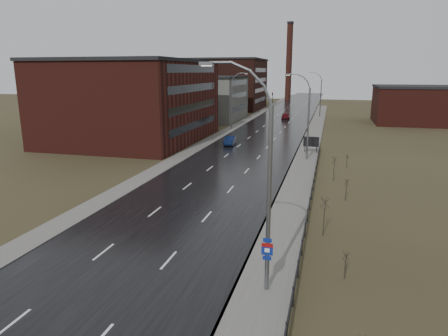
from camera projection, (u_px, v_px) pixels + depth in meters
The scene contains 25 objects.
ground at pixel (102, 288), 21.88m from camera, with size 320.00×320.00×0.00m, color #2D2819.
road at pixel (269, 132), 78.21m from camera, with size 14.00×300.00×0.06m, color black.
sidewalk_right at pixel (304, 161), 52.56m from camera, with size 3.20×180.00×0.18m, color #595651.
curb_right at pixel (293, 160), 52.95m from camera, with size 0.16×180.00×0.18m, color slate.
sidewalk_left at pixel (228, 130), 80.26m from camera, with size 2.40×260.00×0.12m, color #595651.
warehouse_near at pixel (134, 101), 67.80m from camera, with size 22.44×28.56×13.50m.
warehouse_mid at pixel (208, 98), 98.39m from camera, with size 16.32×20.40×10.50m.
warehouse_far at pixel (221, 84), 127.22m from camera, with size 26.52×24.48×15.50m.
building_right at pixel (417, 105), 90.27m from camera, with size 18.36×16.32×8.50m.
smokestack at pixel (289, 61), 160.57m from camera, with size 2.70×2.70×30.70m.
streetlight_main at pixel (263, 184), 20.20m from camera, with size 3.91×0.29×12.11m.
streetlight_right_mid at pixel (306, 117), 52.17m from camera, with size 3.36×0.28×11.35m.
streetlight_left at pixel (233, 101), 80.65m from camera, with size 3.36×0.28×11.35m.
streetlight_right_far at pixel (320, 94), 102.87m from camera, with size 3.36×0.28×11.35m.
guardrail at pixel (311, 194), 36.32m from camera, with size 0.10×53.05×1.10m.
shrub_b at pixel (345, 265), 22.72m from camera, with size 0.40×0.42×1.66m.
shrub_c at pixel (324, 215), 28.58m from camera, with size 0.69×0.73×2.94m.
shrub_d at pixel (346, 189), 36.53m from camera, with size 0.50×0.52×2.08m.
shrub_e at pixel (334, 168), 43.11m from camera, with size 0.64×0.67×2.72m.
shrub_f at pixel (347, 161), 49.27m from camera, with size 0.39×0.41×1.60m.
billboard at pixel (311, 142), 57.28m from camera, with size 2.20×0.17×2.51m.
traffic_light_left at pixel (273, 93), 135.47m from camera, with size 0.58×2.73×5.30m.
traffic_light_right at pixel (321, 93), 131.46m from camera, with size 0.58×2.73×5.30m.
car_near at pixel (230, 141), 64.13m from camera, with size 1.50×4.32×1.42m, color #0B1638.
car_far at pixel (286, 116), 99.16m from camera, with size 1.93×4.79×1.63m, color #550E14.
Camera 1 is at (11.59, -17.30, 11.59)m, focal length 32.00 mm.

